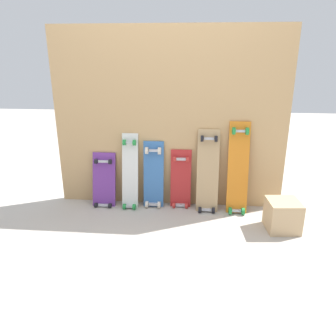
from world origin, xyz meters
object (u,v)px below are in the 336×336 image
object	(u,v)px
skateboard_white	(130,175)
skateboard_purple	(104,183)
skateboard_orange	(238,171)
skateboard_blue	(153,177)
wooden_crate	(283,215)
skateboard_red	(181,182)
skateboard_natural	(208,174)

from	to	relation	value
skateboard_white	skateboard_purple	bearing A→B (deg)	178.58
skateboard_purple	skateboard_orange	bearing A→B (deg)	-0.61
skateboard_blue	skateboard_orange	xyz separation A→B (m)	(0.84, -0.04, 0.11)
skateboard_purple	skateboard_white	bearing A→B (deg)	-1.42
skateboard_blue	wooden_crate	size ratio (longest dim) A/B	2.67
wooden_crate	skateboard_white	bearing A→B (deg)	165.72
skateboard_red	skateboard_blue	bearing A→B (deg)	-176.91
skateboard_red	skateboard_orange	xyz separation A→B (m)	(0.56, -0.05, 0.15)
skateboard_blue	skateboard_orange	world-z (taller)	skateboard_orange
skateboard_red	skateboard_natural	xyz separation A→B (m)	(0.27, -0.05, 0.11)
skateboard_white	skateboard_red	world-z (taller)	skateboard_white
skateboard_natural	wooden_crate	world-z (taller)	skateboard_natural
skateboard_natural	wooden_crate	bearing A→B (deg)	-28.75
skateboard_blue	skateboard_natural	world-z (taller)	skateboard_natural
skateboard_purple	skateboard_red	distance (m)	0.79
skateboard_white	skateboard_orange	size ratio (longest dim) A/B	0.86
skateboard_purple	skateboard_blue	xyz separation A→B (m)	(0.51, 0.02, 0.07)
skateboard_purple	skateboard_orange	distance (m)	1.36
skateboard_purple	skateboard_white	xyz separation A→B (m)	(0.28, -0.01, 0.11)
skateboard_purple	skateboard_blue	bearing A→B (deg)	2.35
skateboard_purple	skateboard_red	world-z (taller)	skateboard_red
skateboard_blue	wooden_crate	xyz separation A→B (m)	(1.21, -0.40, -0.17)
skateboard_purple	skateboard_orange	xyz separation A→B (m)	(1.35, -0.01, 0.18)
skateboard_purple	skateboard_natural	world-z (taller)	skateboard_natural
skateboard_blue	skateboard_natural	xyz separation A→B (m)	(0.55, -0.03, 0.06)
skateboard_orange	skateboard_blue	bearing A→B (deg)	177.57
skateboard_red	skateboard_natural	distance (m)	0.29
skateboard_purple	skateboard_blue	world-z (taller)	skateboard_blue
skateboard_natural	skateboard_orange	distance (m)	0.30
skateboard_blue	skateboard_white	bearing A→B (deg)	-173.22
skateboard_white	skateboard_orange	xyz separation A→B (m)	(1.07, -0.01, 0.07)
skateboard_purple	skateboard_blue	size ratio (longest dim) A/B	0.84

